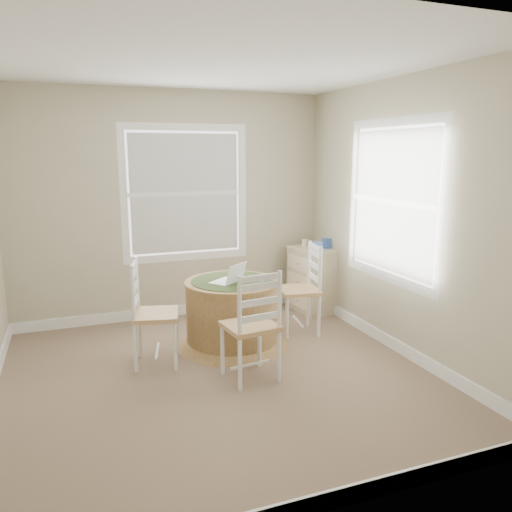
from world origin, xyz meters
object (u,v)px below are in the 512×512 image
round_table (232,310)px  laptop (228,280)px  chair_left (156,314)px  chair_right (299,290)px  corner_chest (313,279)px  chair_near (250,326)px

round_table → laptop: laptop is taller
chair_left → chair_right: bearing=-66.8°
corner_chest → laptop: bearing=-157.2°
round_table → corner_chest: corner_chest is taller
chair_left → round_table: bearing=-63.8°
chair_left → corner_chest: chair_left is taller
corner_chest → chair_left: bearing=-163.6°
round_table → chair_right: chair_right is taller
chair_near → corner_chest: chair_near is taller
round_table → laptop: 0.34m
chair_left → corner_chest: size_ratio=1.21×
laptop → chair_right: bearing=151.8°
round_table → chair_near: 0.79m
round_table → laptop: size_ratio=2.90×
chair_right → corner_chest: (0.49, 0.64, -0.08)m
chair_right → laptop: chair_right is taller
chair_left → laptop: 0.79m
chair_left → chair_near: size_ratio=1.00×
round_table → chair_right: size_ratio=1.18×
chair_near → laptop: bearing=-100.6°
corner_chest → chair_near: bearing=-139.7°
chair_near → round_table: bearing=-104.2°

